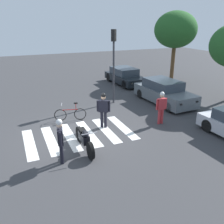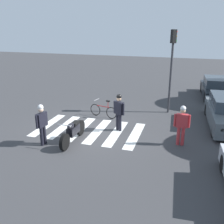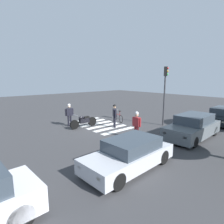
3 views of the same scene
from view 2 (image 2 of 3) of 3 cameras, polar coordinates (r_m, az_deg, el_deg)
name	(u,v)px [view 2 (image 2 of 3)]	position (r m, az deg, el deg)	size (l,w,h in m)	color
ground_plane	(89,130)	(12.31, -5.16, -4.01)	(60.00, 60.00, 0.00)	#38383A
police_motorcycle	(73,132)	(11.01, -8.77, -4.36)	(2.27, 0.62, 1.07)	black
leaning_bicycle	(103,111)	(13.83, -1.96, 0.32)	(0.57, 1.65, 0.98)	black
officer_on_foot	(42,122)	(10.81, -15.49, -2.16)	(0.66, 0.28, 1.77)	black
officer_by_motorcycle	(119,110)	(11.84, 1.56, 0.52)	(0.41, 0.60, 1.80)	black
pedestrian_bystander	(182,123)	(10.80, 15.42, -2.36)	(0.23, 0.66, 1.73)	#B22D33
crosswalk_stripes	(89,130)	(12.31, -5.16, -4.00)	(3.02, 4.95, 0.01)	silver
car_black_suv	(217,88)	(19.08, 22.52, 4.99)	(4.36, 2.09, 1.33)	black
traffic_light_pole	(172,59)	(14.37, 13.36, 11.52)	(0.34, 0.35, 4.57)	#38383D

